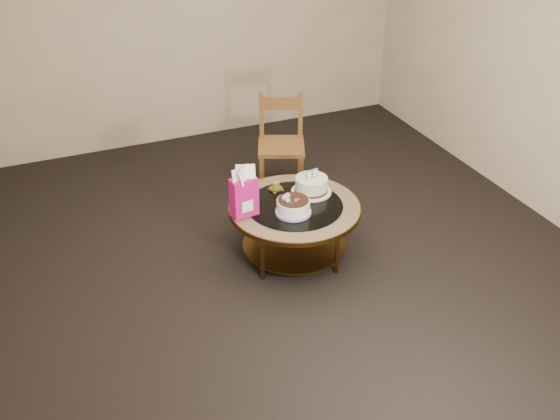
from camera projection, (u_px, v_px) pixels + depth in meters
name	position (u px, v px, depth m)	size (l,w,h in m)	color
ground	(294.00, 254.00, 5.00)	(5.00, 5.00, 0.00)	black
room_walls	(297.00, 67.00, 4.19)	(4.52, 5.02, 2.61)	#C6B996
coffee_table	(295.00, 214.00, 4.80)	(1.02, 1.02, 0.46)	brown
decorated_cake	(293.00, 207.00, 4.63)	(0.27, 0.27, 0.16)	#B195D3
cream_cake	(311.00, 185.00, 4.89)	(0.32, 0.32, 0.20)	white
gift_bag	(244.00, 192.00, 4.54)	(0.21, 0.16, 0.39)	#D01382
pillar_candle	(276.00, 187.00, 4.94)	(0.11, 0.11, 0.08)	#E5CC5E
dining_chair	(281.00, 143.00, 5.69)	(0.54, 0.54, 0.90)	brown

